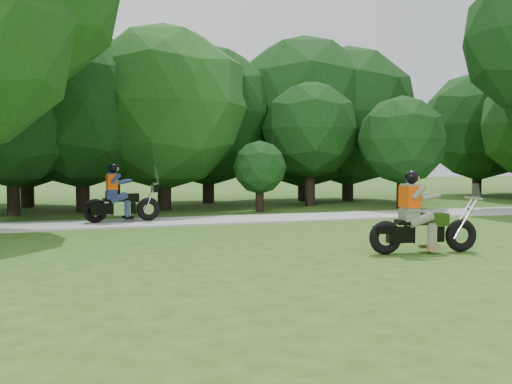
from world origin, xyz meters
TOP-DOWN VIEW (x-y plane):
  - ground at (0.00, 0.00)m, footprint 100.00×100.00m
  - walkway at (0.00, 8.00)m, footprint 60.00×2.20m
  - tree_line at (1.03, 14.59)m, footprint 39.71×11.45m
  - chopper_motorcycle at (-1.31, 0.94)m, footprint 2.25×0.69m
  - touring_motorcycle at (-6.37, 8.16)m, footprint 2.20×0.73m

SIDE VIEW (x-z plane):
  - ground at x=0.00m, z-range 0.00..0.00m
  - walkway at x=0.00m, z-range 0.00..0.06m
  - chopper_motorcycle at x=-1.31m, z-range -0.21..1.40m
  - touring_motorcycle at x=-6.37m, z-range -0.17..1.50m
  - tree_line at x=1.03m, z-range -0.07..7.41m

